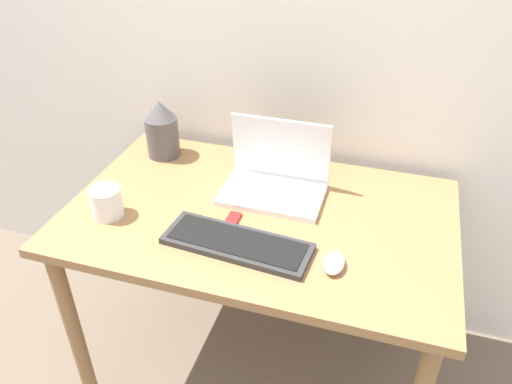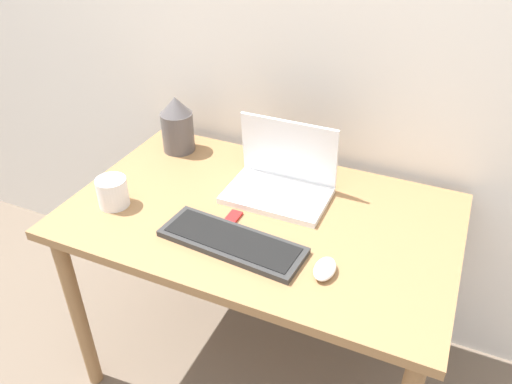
{
  "view_description": "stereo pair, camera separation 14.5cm",
  "coord_description": "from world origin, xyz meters",
  "views": [
    {
      "loc": [
        0.36,
        -0.82,
        1.64
      ],
      "look_at": [
        0.0,
        0.33,
        0.83
      ],
      "focal_mm": 35.0,
      "sensor_mm": 36.0,
      "label": 1
    },
    {
      "loc": [
        0.49,
        -0.77,
        1.64
      ],
      "look_at": [
        0.0,
        0.33,
        0.83
      ],
      "focal_mm": 35.0,
      "sensor_mm": 36.0,
      "label": 2
    }
  ],
  "objects": [
    {
      "name": "wall_back",
      "position": [
        0.0,
        0.8,
        1.25
      ],
      "size": [
        6.0,
        0.05,
        2.5
      ],
      "color": "white",
      "rests_on": "ground_plane"
    },
    {
      "name": "desk",
      "position": [
        0.0,
        0.37,
        0.64
      ],
      "size": [
        1.18,
        0.74,
        0.73
      ],
      "color": "olive",
      "rests_on": "ground_plane"
    },
    {
      "name": "laptop",
      "position": [
        0.02,
        0.5,
        0.78
      ],
      "size": [
        0.32,
        0.22,
        0.24
      ],
      "color": "white",
      "rests_on": "desk"
    },
    {
      "name": "keyboard",
      "position": [
        -0.01,
        0.19,
        0.74
      ],
      "size": [
        0.43,
        0.18,
        0.02
      ],
      "color": "#2D2D2D",
      "rests_on": "desk"
    },
    {
      "name": "mouse",
      "position": [
        0.26,
        0.19,
        0.75
      ],
      "size": [
        0.06,
        0.09,
        0.03
      ],
      "color": "white",
      "rests_on": "desk"
    },
    {
      "name": "vase",
      "position": [
        -0.44,
        0.61,
        0.83
      ],
      "size": [
        0.12,
        0.12,
        0.21
      ],
      "color": "#514C4C",
      "rests_on": "desk"
    },
    {
      "name": "mp3_player",
      "position": [
        -0.06,
        0.3,
        0.73
      ],
      "size": [
        0.04,
        0.07,
        0.01
      ],
      "color": "red",
      "rests_on": "desk"
    },
    {
      "name": "mug",
      "position": [
        -0.44,
        0.22,
        0.78
      ],
      "size": [
        0.09,
        0.09,
        0.09
      ],
      "color": "white",
      "rests_on": "desk"
    }
  ]
}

